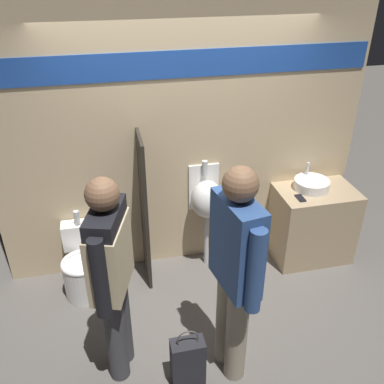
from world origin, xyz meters
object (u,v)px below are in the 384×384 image
at_px(person_in_vest, 111,269).
at_px(shopping_bag, 188,361).
at_px(urinal_near_counter, 207,199).
at_px(toilet, 83,268).
at_px(sink_basin, 312,184).
at_px(person_with_lanyard, 235,270).
at_px(cell_phone, 300,198).

distance_m(person_in_vest, shopping_bag, 0.98).
xyz_separation_m(urinal_near_counter, toilet, (-1.29, -0.16, -0.53)).
bearing_deg(sink_basin, person_with_lanyard, -134.31).
xyz_separation_m(urinal_near_counter, person_with_lanyard, (-0.14, -1.33, 0.21)).
relative_size(toilet, person_in_vest, 0.46).
distance_m(person_in_vest, person_with_lanyard, 0.88).
xyz_separation_m(sink_basin, shopping_bag, (-1.60, -1.34, -0.65)).
distance_m(sink_basin, shopping_bag, 2.19).
height_order(sink_basin, urinal_near_counter, urinal_near_counter).
height_order(toilet, person_in_vest, person_in_vest).
xyz_separation_m(toilet, person_with_lanyard, (1.15, -1.17, 0.74)).
xyz_separation_m(sink_basin, person_in_vest, (-2.10, -1.08, 0.14)).
bearing_deg(person_in_vest, urinal_near_counter, -24.10).
bearing_deg(toilet, urinal_near_counter, 7.18).
distance_m(toilet, person_with_lanyard, 1.80).
height_order(cell_phone, toilet, cell_phone).
xyz_separation_m(cell_phone, person_with_lanyard, (-1.05, -1.11, 0.18)).
bearing_deg(person_in_vest, shopping_bag, -100.63).
distance_m(sink_basin, cell_phone, 0.26).
height_order(person_in_vest, person_with_lanyard, person_with_lanyard).
xyz_separation_m(sink_basin, toilet, (-2.39, -0.10, -0.60)).
bearing_deg(shopping_bag, cell_phone, 39.91).
distance_m(cell_phone, person_in_vest, 2.12).
height_order(toilet, shopping_bag, toilet).
relative_size(urinal_near_counter, person_with_lanyard, 0.64).
bearing_deg(cell_phone, sink_basin, 40.03).
bearing_deg(urinal_near_counter, shopping_bag, -109.65).
bearing_deg(person_with_lanyard, sink_basin, -53.97).
bearing_deg(person_with_lanyard, toilet, 34.77).
relative_size(person_in_vest, person_with_lanyard, 0.96).
height_order(cell_phone, person_in_vest, person_in_vest).
height_order(sink_basin, toilet, sink_basin).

